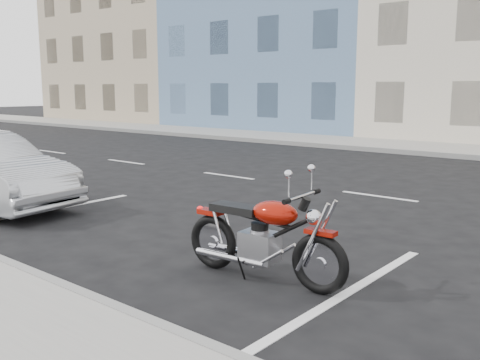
% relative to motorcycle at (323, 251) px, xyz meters
% --- Properties ---
extents(sidewalk_far, '(80.00, 3.40, 0.15)m').
position_rel_motorcycle_xyz_m(sidewalk_far, '(-4.80, 13.91, -0.40)').
color(sidewalk_far, gray).
rests_on(sidewalk_far, ground).
extents(curb_far, '(80.00, 0.12, 0.16)m').
position_rel_motorcycle_xyz_m(curb_far, '(-4.80, 12.21, -0.40)').
color(curb_far, gray).
rests_on(curb_far, ground).
extents(bldg_far_west, '(12.00, 12.00, 12.00)m').
position_rel_motorcycle_xyz_m(bldg_far_west, '(-25.80, 21.51, 5.52)').
color(bldg_far_west, tan).
rests_on(bldg_far_west, ground).
extents(bldg_blue, '(12.00, 12.00, 13.00)m').
position_rel_motorcycle_xyz_m(bldg_blue, '(-13.80, 21.51, 6.02)').
color(bldg_blue, slate).
rests_on(bldg_blue, ground).
extents(motorcycle, '(2.08, 0.69, 1.04)m').
position_rel_motorcycle_xyz_m(motorcycle, '(0.00, 0.00, 0.00)').
color(motorcycle, black).
rests_on(motorcycle, ground).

